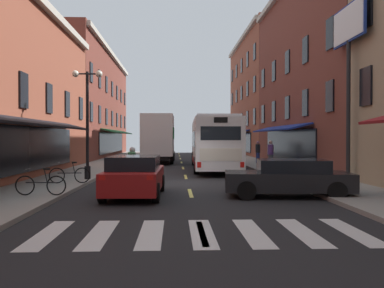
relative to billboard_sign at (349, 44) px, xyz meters
name	(u,v)px	position (x,y,z in m)	size (l,w,h in m)	color
ground_plane	(187,184)	(-7.05, 0.99, -6.23)	(34.80, 80.00, 0.10)	black
lane_centre_dashes	(188,183)	(-7.05, 0.74, -6.17)	(0.14, 73.90, 0.01)	#DBCC4C
crosswalk_near	(202,233)	(-7.05, -9.01, -6.17)	(7.10, 2.80, 0.01)	silver
sidewalk_left	(57,182)	(-12.95, 0.99, -6.11)	(3.00, 80.00, 0.14)	gray
sidewalk_right	(315,181)	(-1.15, 0.99, -6.11)	(3.00, 80.00, 0.14)	gray
billboard_sign	(349,44)	(0.00, 0.00, 0.00)	(0.40, 3.21, 7.78)	black
transit_bus	(213,143)	(-5.12, 9.17, -4.43)	(2.91, 12.31, 3.34)	white
box_truck	(159,139)	(-8.91, 16.37, -4.17)	(2.58, 8.21, 3.88)	white
sedan_near	(135,176)	(-9.04, -3.37, -5.45)	(2.01, 4.36, 1.44)	maroon
sedan_mid	(289,178)	(-3.65, -3.62, -5.50)	(4.52, 2.40, 1.31)	black
sedan_far	(161,150)	(-9.13, 28.18, -5.47)	(2.06, 4.32, 1.36)	silver
motorcycle_rider	(132,168)	(-9.52, 0.68, -5.47)	(0.64, 2.07, 1.66)	black
bicycle_near	(41,185)	(-12.12, -3.90, -5.68)	(1.71, 0.48, 0.91)	black
bicycle_mid	(70,175)	(-12.09, -0.15, -5.68)	(1.71, 0.48, 0.91)	black
pedestrian_near	(271,153)	(-1.43, 8.58, -5.11)	(0.44, 0.52, 1.75)	#4C4C51
pedestrian_far	(242,150)	(-1.91, 16.98, -5.10)	(0.36, 0.36, 1.81)	#4C4C51
pedestrian_rear	(258,152)	(-1.33, 13.22, -5.17)	(0.36, 0.36, 1.69)	navy
street_lamp_twin	(87,119)	(-11.72, 1.67, -3.22)	(1.42, 0.32, 5.08)	black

